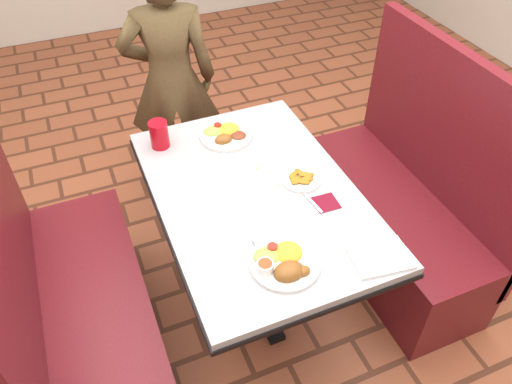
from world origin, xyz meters
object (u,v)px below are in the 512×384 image
(dining_table, at_px, (256,208))
(diner_person, at_px, (171,81))
(far_dinner_plate, at_px, (225,132))
(red_tumbler, at_px, (159,134))
(plantain_plate, at_px, (301,179))
(booth_bench_right, at_px, (398,212))
(near_dinner_plate, at_px, (284,260))
(booth_bench_left, at_px, (84,313))

(dining_table, xyz_separation_m, diner_person, (-0.07, 1.06, 0.07))
(far_dinner_plate, height_order, red_tumbler, red_tumbler)
(dining_table, height_order, far_dinner_plate, far_dinner_plate)
(dining_table, relative_size, far_dinner_plate, 4.90)
(diner_person, relative_size, plantain_plate, 8.72)
(booth_bench_right, height_order, near_dinner_plate, booth_bench_right)
(plantain_plate, xyz_separation_m, red_tumbler, (-0.49, 0.47, 0.05))
(booth_bench_right, distance_m, plantain_plate, 0.73)
(booth_bench_left, distance_m, far_dinner_plate, 1.02)
(diner_person, xyz_separation_m, plantain_plate, (0.28, -1.07, 0.04))
(dining_table, xyz_separation_m, far_dinner_plate, (0.02, 0.42, 0.12))
(booth_bench_right, relative_size, diner_person, 0.83)
(plantain_plate, bearing_deg, diner_person, 104.66)
(dining_table, relative_size, diner_person, 0.84)
(near_dinner_plate, xyz_separation_m, far_dinner_plate, (0.07, 0.81, -0.01))
(dining_table, xyz_separation_m, booth_bench_left, (-0.80, 0.00, -0.32))
(red_tumbler, bearing_deg, booth_bench_left, -138.15)
(far_dinner_plate, bearing_deg, red_tumbler, 171.49)
(diner_person, bearing_deg, plantain_plate, 115.51)
(diner_person, distance_m, far_dinner_plate, 0.65)
(near_dinner_plate, distance_m, red_tumbler, 0.89)
(dining_table, relative_size, near_dinner_plate, 4.68)
(dining_table, height_order, red_tumbler, red_tumbler)
(booth_bench_right, bearing_deg, dining_table, 180.00)
(red_tumbler, bearing_deg, far_dinner_plate, -8.51)
(plantain_plate, relative_size, red_tumbler, 1.29)
(far_dinner_plate, xyz_separation_m, plantain_plate, (0.19, -0.42, -0.01))
(dining_table, height_order, booth_bench_right, booth_bench_right)
(near_dinner_plate, relative_size, red_tumbler, 2.03)
(booth_bench_right, relative_size, red_tumbler, 9.38)
(booth_bench_left, relative_size, red_tumbler, 9.38)
(red_tumbler, bearing_deg, near_dinner_plate, -75.19)
(dining_table, relative_size, red_tumbler, 9.48)
(plantain_plate, bearing_deg, dining_table, 177.56)
(diner_person, bearing_deg, near_dinner_plate, 101.55)
(far_dinner_plate, distance_m, red_tumbler, 0.31)
(near_dinner_plate, bearing_deg, booth_bench_right, 24.87)
(red_tumbler, bearing_deg, plantain_plate, -43.88)
(near_dinner_plate, xyz_separation_m, plantain_plate, (0.26, 0.39, -0.02))
(red_tumbler, bearing_deg, booth_bench_right, -23.07)
(dining_table, bearing_deg, diner_person, 94.05)
(dining_table, distance_m, booth_bench_right, 0.86)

